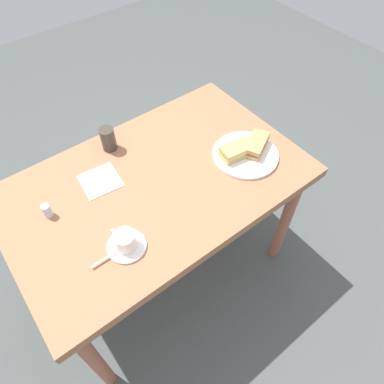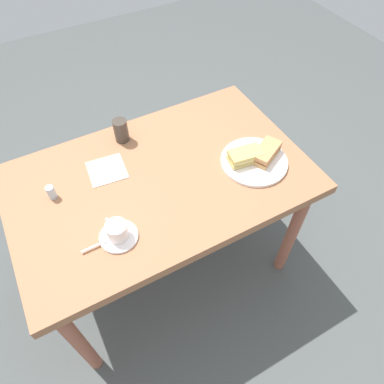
{
  "view_description": "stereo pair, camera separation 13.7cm",
  "coord_description": "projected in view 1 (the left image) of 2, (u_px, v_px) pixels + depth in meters",
  "views": [
    {
      "loc": [
        0.45,
        0.83,
        1.86
      ],
      "look_at": [
        -0.07,
        0.16,
        0.78
      ],
      "focal_mm": 33.07,
      "sensor_mm": 36.0,
      "label": 1
    },
    {
      "loc": [
        0.34,
        0.91,
        1.86
      ],
      "look_at": [
        -0.07,
        0.16,
        0.78
      ],
      "focal_mm": 33.07,
      "sensor_mm": 36.0,
      "label": 2
    }
  ],
  "objects": [
    {
      "name": "dining_table",
      "position": [
        157.0,
        194.0,
        1.52
      ],
      "size": [
        1.23,
        0.78,
        0.75
      ],
      "color": "#A16946",
      "rests_on": "ground_plane"
    },
    {
      "name": "coffee_cup",
      "position": [
        125.0,
        240.0,
        1.22
      ],
      "size": [
        0.08,
        0.11,
        0.07
      ],
      "color": "white",
      "rests_on": "coffee_saucer"
    },
    {
      "name": "drinking_glass",
      "position": [
        108.0,
        139.0,
        1.53
      ],
      "size": [
        0.06,
        0.06,
        0.11
      ],
      "primitive_type": "cylinder",
      "color": "#423931",
      "rests_on": "dining_table"
    },
    {
      "name": "sandwich_plate",
      "position": [
        245.0,
        155.0,
        1.53
      ],
      "size": [
        0.29,
        0.29,
        0.01
      ],
      "primitive_type": "cylinder",
      "color": "white",
      "rests_on": "dining_table"
    },
    {
      "name": "spoon",
      "position": [
        108.0,
        257.0,
        1.22
      ],
      "size": [
        0.1,
        0.02,
        0.01
      ],
      "color": "silver",
      "rests_on": "coffee_saucer"
    },
    {
      "name": "ground_plane",
      "position": [
        166.0,
        265.0,
        2.04
      ],
      "size": [
        6.0,
        6.0,
        0.0
      ],
      "primitive_type": "plane",
      "color": "#4B4F4E"
    },
    {
      "name": "sandwich_back",
      "position": [
        256.0,
        145.0,
        1.53
      ],
      "size": [
        0.17,
        0.14,
        0.05
      ],
      "color": "tan",
      "rests_on": "sandwich_plate"
    },
    {
      "name": "coffee_saucer",
      "position": [
        127.0,
        246.0,
        1.25
      ],
      "size": [
        0.14,
        0.14,
        0.01
      ],
      "primitive_type": "cylinder",
      "color": "white",
      "rests_on": "dining_table"
    },
    {
      "name": "sandwich_front",
      "position": [
        237.0,
        150.0,
        1.5
      ],
      "size": [
        0.15,
        0.1,
        0.05
      ],
      "color": "tan",
      "rests_on": "sandwich_plate"
    },
    {
      "name": "salt_shaker",
      "position": [
        47.0,
        211.0,
        1.32
      ],
      "size": [
        0.03,
        0.03,
        0.06
      ],
      "primitive_type": "cylinder",
      "color": "silver",
      "rests_on": "dining_table"
    },
    {
      "name": "napkin",
      "position": [
        100.0,
        181.0,
        1.45
      ],
      "size": [
        0.16,
        0.16,
        0.0
      ],
      "primitive_type": "cube",
      "rotation": [
        0.0,
        0.0,
        -0.1
      ],
      "color": "white",
      "rests_on": "dining_table"
    }
  ]
}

